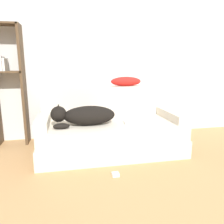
# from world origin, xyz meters

# --- Properties ---
(wall_back) EXTENTS (6.98, 0.06, 2.70)m
(wall_back) POSITION_xyz_m (0.00, 2.87, 1.35)
(wall_back) COLOR silver
(wall_back) RESTS_ON ground_plane
(couch) EXTENTS (1.85, 0.93, 0.41)m
(couch) POSITION_xyz_m (-0.17, 2.12, 0.20)
(couch) COLOR beige
(couch) RESTS_ON ground_plane
(couch_backrest) EXTENTS (1.81, 0.15, 0.42)m
(couch_backrest) POSITION_xyz_m (-0.17, 2.51, 0.62)
(couch_backrest) COLOR beige
(couch_backrest) RESTS_ON couch
(couch_arm_left) EXTENTS (0.15, 0.74, 0.11)m
(couch_arm_left) POSITION_xyz_m (-1.02, 2.11, 0.46)
(couch_arm_left) COLOR beige
(couch_arm_left) RESTS_ON couch
(couch_arm_right) EXTENTS (0.15, 0.74, 0.11)m
(couch_arm_right) POSITION_xyz_m (0.68, 2.11, 0.46)
(couch_arm_right) COLOR beige
(couch_arm_right) RESTS_ON couch
(dog) EXTENTS (0.79, 0.31, 0.27)m
(dog) POSITION_xyz_m (-0.51, 2.02, 0.53)
(dog) COLOR black
(dog) RESTS_ON couch
(laptop) EXTENTS (0.35, 0.22, 0.02)m
(laptop) POSITION_xyz_m (0.16, 2.00, 0.42)
(laptop) COLOR silver
(laptop) RESTS_ON couch
(throw_pillow) EXTENTS (0.45, 0.18, 0.14)m
(throw_pillow) POSITION_xyz_m (0.14, 2.51, 0.90)
(throw_pillow) COLOR red
(throw_pillow) RESTS_ON couch_backrest
(bookshelf) EXTENTS (0.42, 0.26, 1.68)m
(bookshelf) POSITION_xyz_m (-1.52, 2.69, 0.94)
(bookshelf) COLOR #4C3823
(bookshelf) RESTS_ON ground_plane
(power_adapter) EXTENTS (0.07, 0.07, 0.03)m
(power_adapter) POSITION_xyz_m (-0.25, 1.43, 0.02)
(power_adapter) COLOR silver
(power_adapter) RESTS_ON ground_plane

